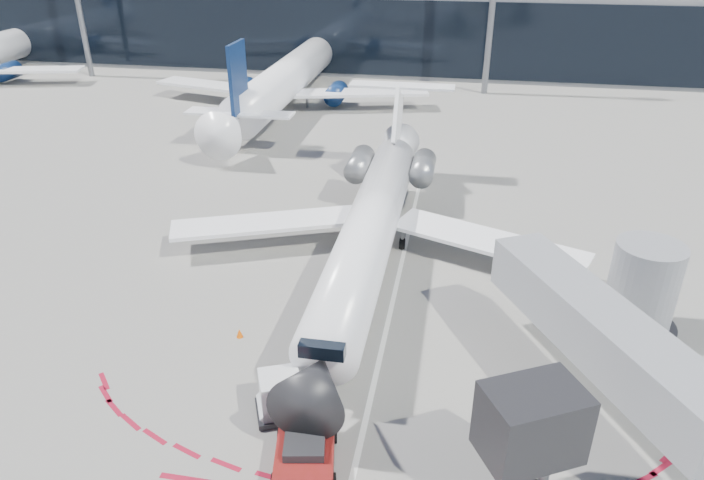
# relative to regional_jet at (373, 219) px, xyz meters

# --- Properties ---
(ground) EXTENTS (260.00, 260.00, 0.00)m
(ground) POSITION_rel_regional_jet_xyz_m (1.81, -6.38, -2.59)
(ground) COLOR slate
(ground) RESTS_ON ground
(apron_centerline) EXTENTS (0.25, 40.00, 0.01)m
(apron_centerline) POSITION_rel_regional_jet_xyz_m (1.81, -4.38, -2.58)
(apron_centerline) COLOR silver
(apron_centerline) RESTS_ON ground
(jet_bridge) EXTENTS (10.03, 15.20, 4.90)m
(jet_bridge) POSITION_rel_regional_jet_xyz_m (11.60, -9.39, 0.42)
(jet_bridge) COLOR #94979C
(jet_bridge) RESTS_ON ground
(regional_jet) EXTENTS (25.12, 30.98, 7.76)m
(regional_jet) POSITION_rel_regional_jet_xyz_m (0.00, 0.00, 0.00)
(regional_jet) COLOR white
(regional_jet) RESTS_ON ground
(pushback_tug) EXTENTS (2.83, 5.52, 1.40)m
(pushback_tug) POSITION_rel_regional_jet_xyz_m (-0.03, -16.42, -1.97)
(pushback_tug) COLOR #63130E
(pushback_tug) RESTS_ON ground
(uld_container) EXTENTS (2.57, 2.42, 1.93)m
(uld_container) POSITION_rel_regional_jet_xyz_m (-1.68, -13.94, -1.64)
(uld_container) COLOR black
(uld_container) RESTS_ON ground
(safety_cone_left) EXTENTS (0.33, 0.33, 0.46)m
(safety_cone_left) POSITION_rel_regional_jet_xyz_m (-5.19, -9.17, -2.36)
(safety_cone_left) COLOR #EA5804
(safety_cone_left) RESTS_ON ground
(bg_airliner_1) EXTENTS (35.47, 37.55, 11.47)m
(bg_airliner_1) POSITION_rel_regional_jet_xyz_m (-14.28, 32.80, 3.15)
(bg_airliner_1) COLOR white
(bg_airliner_1) RESTS_ON ground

